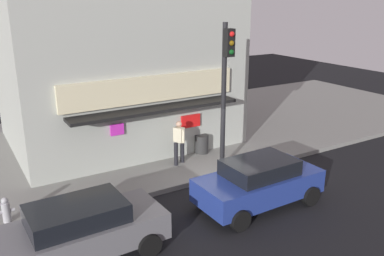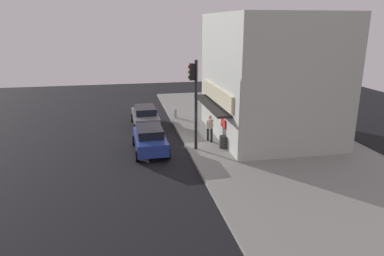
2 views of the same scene
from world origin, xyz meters
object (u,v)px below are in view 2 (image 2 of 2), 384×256
(trash_can, at_px, (224,142))
(parked_car_grey, at_px, (145,116))
(fire_hydrant, at_px, (176,113))
(traffic_light, at_px, (194,94))
(pedestrian, at_px, (210,127))
(parked_car_blue, at_px, (150,139))

(trash_can, distance_m, parked_car_grey, 7.75)
(fire_hydrant, bearing_deg, trash_can, 13.06)
(fire_hydrant, distance_m, trash_can, 7.99)
(traffic_light, distance_m, pedestrian, 3.06)
(pedestrian, xyz_separation_m, parked_car_blue, (0.70, -3.93, -0.31))
(parked_car_grey, bearing_deg, parked_car_blue, -1.37)
(trash_can, relative_size, parked_car_grey, 0.17)
(trash_can, height_order, pedestrian, pedestrian)
(trash_can, xyz_separation_m, parked_car_grey, (-6.40, -4.35, 0.23))
(parked_car_grey, bearing_deg, trash_can, 34.20)
(pedestrian, height_order, parked_car_blue, pedestrian)
(traffic_light, bearing_deg, parked_car_blue, -100.93)
(fire_hydrant, xyz_separation_m, parked_car_grey, (1.38, -2.55, 0.25))
(fire_hydrant, relative_size, parked_car_grey, 0.17)
(pedestrian, bearing_deg, traffic_light, -46.48)
(fire_hydrant, relative_size, pedestrian, 0.45)
(fire_hydrant, height_order, trash_can, fire_hydrant)
(parked_car_blue, xyz_separation_m, parked_car_grey, (-5.72, 0.14, -0.01))
(trash_can, height_order, parked_car_grey, parked_car_grey)
(pedestrian, distance_m, parked_car_blue, 4.00)
(traffic_light, xyz_separation_m, trash_can, (0.17, 1.83, -3.06))
(trash_can, bearing_deg, fire_hydrant, -166.94)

